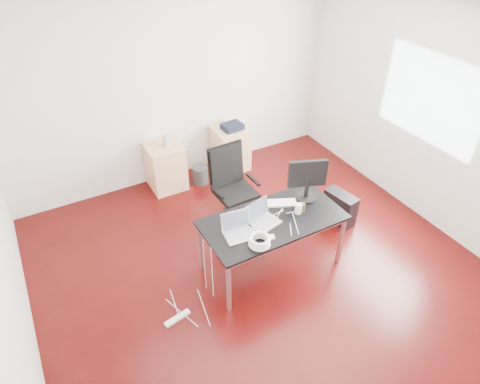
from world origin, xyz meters
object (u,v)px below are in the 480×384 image
office_chair (232,183)px  filing_cabinet_right (230,148)px  filing_cabinet_left (166,167)px  pc_tower (340,207)px  desk (273,223)px

office_chair → filing_cabinet_right: 1.34m
filing_cabinet_left → filing_cabinet_right: same height
filing_cabinet_right → pc_tower: size_ratio=1.56×
filing_cabinet_left → filing_cabinet_right: 1.08m
office_chair → filing_cabinet_left: 1.30m
office_chair → pc_tower: 1.50m
pc_tower → desk: bearing=-177.7°
desk → pc_tower: 1.37m
office_chair → filing_cabinet_left: size_ratio=1.54×
desk → pc_tower: bearing=11.8°
desk → filing_cabinet_left: (-0.49, 2.16, -0.33)m
office_chair → pc_tower: office_chair is taller
desk → office_chair: (0.01, 0.99, -0.07)m
filing_cabinet_right → office_chair: bearing=-116.7°
desk → filing_cabinet_left: size_ratio=2.29×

